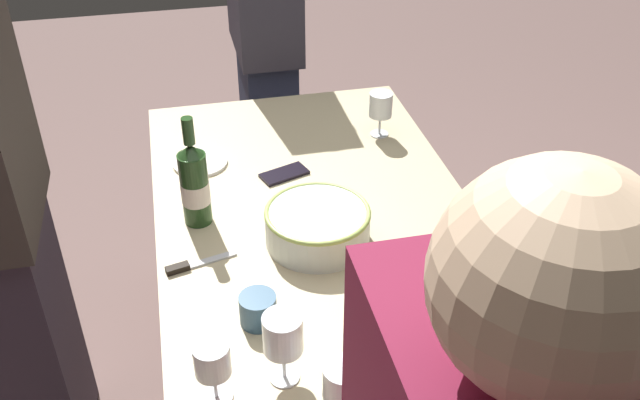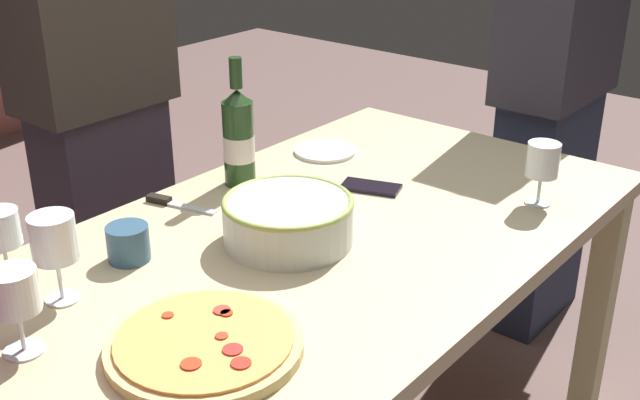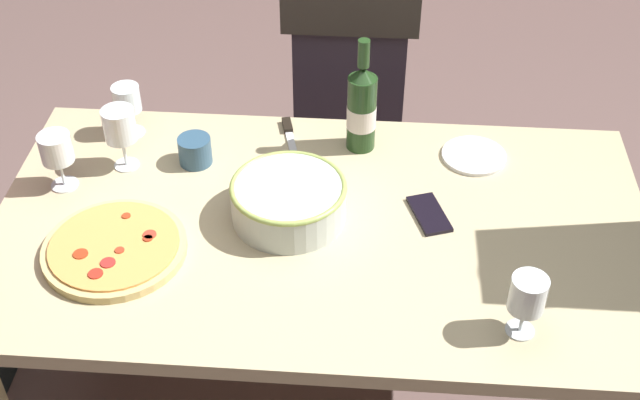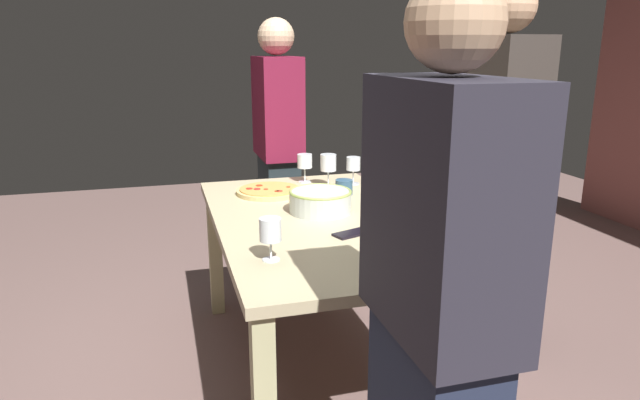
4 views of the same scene
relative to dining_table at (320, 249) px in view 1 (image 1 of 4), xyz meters
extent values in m
cube|color=#C2B188|center=(0.00, 0.00, 0.07)|extent=(1.60, 0.90, 0.04)
cube|color=#BFBA86|center=(0.74, -0.40, -0.30)|extent=(0.07, 0.07, 0.71)
cube|color=#BFBA86|center=(0.74, 0.40, -0.30)|extent=(0.07, 0.07, 0.71)
cylinder|color=#D9BA74|center=(-0.47, -0.13, 0.10)|extent=(0.34, 0.34, 0.02)
cylinder|color=#F7A150|center=(-0.47, -0.13, 0.12)|extent=(0.30, 0.30, 0.01)
cylinder|color=#9D3119|center=(-0.39, -0.11, 0.12)|extent=(0.02, 0.02, 0.00)
cylinder|color=#AA3418|center=(-0.54, -0.17, 0.12)|extent=(0.03, 0.03, 0.00)
cylinder|color=#B12A25|center=(-0.47, -0.20, 0.12)|extent=(0.03, 0.03, 0.00)
cylinder|color=#B12B1D|center=(-0.48, -0.23, 0.12)|extent=(0.03, 0.03, 0.00)
cylinder|color=#AB371F|center=(-0.45, -0.15, 0.12)|extent=(0.02, 0.02, 0.00)
cylinder|color=#B43927|center=(-0.39, -0.10, 0.12)|extent=(0.03, 0.03, 0.00)
cylinder|color=#AE381A|center=(-0.46, -0.03, 0.12)|extent=(0.02, 0.02, 0.00)
cylinder|color=silver|center=(-0.08, 0.02, 0.14)|extent=(0.28, 0.28, 0.10)
torus|color=#A1B859|center=(-0.08, 0.02, 0.19)|extent=(0.28, 0.28, 0.01)
cylinder|color=#213E1B|center=(0.09, 0.33, 0.20)|extent=(0.08, 0.08, 0.21)
cone|color=#213E1B|center=(0.09, 0.33, 0.32)|extent=(0.08, 0.08, 0.03)
cylinder|color=#213E1B|center=(0.09, 0.33, 0.38)|extent=(0.03, 0.03, 0.07)
cylinder|color=silver|center=(0.09, 0.33, 0.19)|extent=(0.08, 0.08, 0.06)
cylinder|color=white|center=(0.45, -0.31, 0.09)|extent=(0.06, 0.06, 0.00)
cylinder|color=white|center=(0.45, -0.31, 0.13)|extent=(0.01, 0.01, 0.07)
cylinder|color=white|center=(0.45, -0.31, 0.20)|extent=(0.08, 0.08, 0.08)
cylinder|color=maroon|center=(0.45, -0.31, 0.18)|extent=(0.07, 0.07, 0.03)
cylinder|color=white|center=(-0.55, 0.34, 0.09)|extent=(0.07, 0.07, 0.00)
cylinder|color=white|center=(-0.55, 0.34, 0.13)|extent=(0.01, 0.01, 0.07)
cylinder|color=white|center=(-0.55, 0.34, 0.21)|extent=(0.07, 0.07, 0.07)
cylinder|color=maroon|center=(-0.55, 0.34, 0.19)|extent=(0.06, 0.06, 0.03)
cylinder|color=white|center=(-0.66, 0.10, 0.21)|extent=(0.08, 0.08, 0.07)
cylinder|color=maroon|center=(-0.66, 0.10, 0.19)|extent=(0.07, 0.07, 0.03)
cylinder|color=white|center=(-0.53, 0.20, 0.09)|extent=(0.07, 0.07, 0.00)
cylinder|color=white|center=(-0.53, 0.20, 0.14)|extent=(0.01, 0.01, 0.08)
cylinder|color=white|center=(-0.53, 0.20, 0.22)|extent=(0.08, 0.08, 0.09)
cylinder|color=#31536E|center=(-0.35, 0.22, 0.13)|extent=(0.09, 0.09, 0.08)
cylinder|color=white|center=(0.39, 0.30, 0.10)|extent=(0.17, 0.17, 0.01)
cube|color=black|center=(0.26, 0.05, 0.10)|extent=(0.11, 0.16, 0.01)
cube|color=silver|center=(-0.10, 0.31, 0.10)|extent=(0.05, 0.14, 0.01)
cube|color=black|center=(-0.12, 0.40, 0.10)|extent=(0.04, 0.06, 0.02)
sphere|color=tan|center=(-1.15, 0.06, 0.87)|extent=(0.22, 0.22, 0.22)
cube|color=#342B38|center=(0.03, 0.84, -0.22)|extent=(0.35, 0.20, 0.87)
cube|color=#20273E|center=(1.14, -0.03, -0.26)|extent=(0.39, 0.20, 0.80)
camera|label=1|loc=(-1.54, 0.35, 1.26)|focal=39.60mm
camera|label=2|loc=(-1.21, -0.99, 0.88)|focal=44.33mm
camera|label=3|loc=(0.11, -1.52, 1.45)|focal=47.41mm
camera|label=4|loc=(2.26, -0.65, 0.81)|focal=31.65mm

